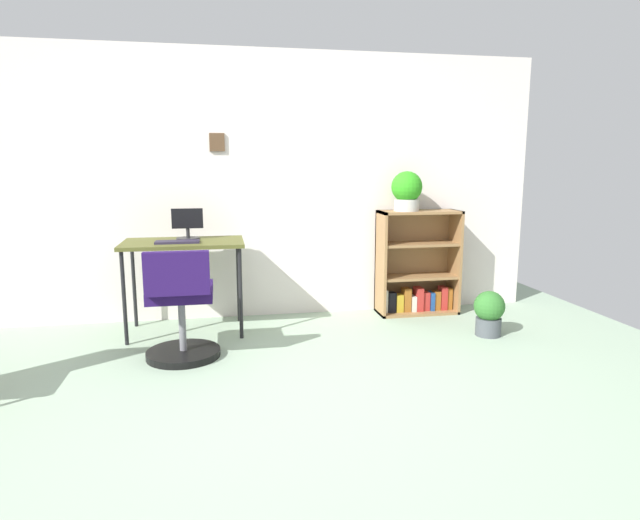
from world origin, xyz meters
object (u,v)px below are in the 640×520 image
office_chair (181,311)px  desk (184,249)px  potted_plant_floor (489,312)px  potted_plant_on_shelf (407,190)px  bookshelf_low (416,269)px  monitor (188,225)px  keyboard (177,242)px

office_chair → desk: bearing=90.7°
office_chair → potted_plant_floor: size_ratio=2.21×
desk → potted_plant_on_shelf: 1.99m
bookshelf_low → potted_plant_floor: bearing=-67.6°
monitor → bookshelf_low: size_ratio=0.27×
monitor → potted_plant_floor: monitor is taller
keyboard → office_chair: bearing=-85.3°
desk → bookshelf_low: 2.10m
office_chair → potted_plant_on_shelf: 2.23m
monitor → keyboard: monitor is taller
keyboard → potted_plant_floor: size_ratio=0.93×
monitor → keyboard: (-0.07, -0.21, -0.11)m
potted_plant_on_shelf → monitor: bearing=-177.7°
keyboard → bookshelf_low: (2.10, 0.35, -0.35)m
monitor → office_chair: monitor is taller
potted_plant_floor → desk: bearing=167.3°
office_chair → potted_plant_on_shelf: bearing=23.6°
desk → office_chair: size_ratio=1.18×
keyboard → desk: bearing=70.1°
monitor → bookshelf_low: monitor is taller
office_chair → keyboard: bearing=94.7°
monitor → potted_plant_floor: (2.35, -0.65, -0.68)m
keyboard → office_chair: 0.68m
office_chair → bookshelf_low: bearing=23.5°
desk → monitor: 0.22m
bookshelf_low → potted_plant_floor: (0.32, -0.78, -0.21)m
desk → keyboard: (-0.04, -0.10, 0.08)m
bookshelf_low → desk: bearing=-173.2°
bookshelf_low → potted_plant_on_shelf: size_ratio=2.69×
desk → potted_plant_floor: desk is taller
potted_plant_on_shelf → office_chair: bearing=-156.4°
potted_plant_on_shelf → potted_plant_floor: (0.46, -0.73, -0.94)m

